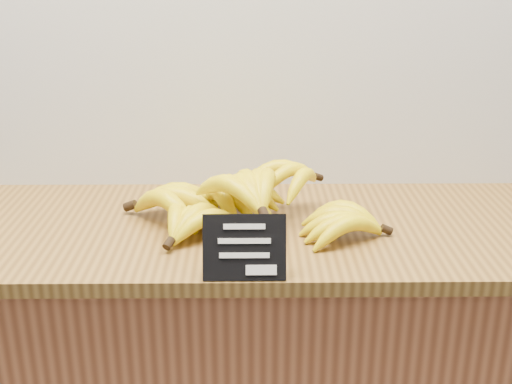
# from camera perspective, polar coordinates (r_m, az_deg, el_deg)

# --- Properties ---
(counter_top) EXTENTS (1.39, 0.54, 0.03)m
(counter_top) POSITION_cam_1_polar(r_m,az_deg,el_deg) (1.40, -0.02, -3.33)
(counter_top) COLOR brown
(counter_top) RESTS_ON counter
(chalkboard_sign) EXTENTS (0.15, 0.04, 0.11)m
(chalkboard_sign) POSITION_cam_1_polar(r_m,az_deg,el_deg) (1.14, -1.04, -4.96)
(chalkboard_sign) COLOR black
(chalkboard_sign) RESTS_ON counter_top
(banana_pile) EXTENTS (0.56, 0.39, 0.13)m
(banana_pile) POSITION_cam_1_polar(r_m,az_deg,el_deg) (1.37, -1.63, -0.82)
(banana_pile) COLOR yellow
(banana_pile) RESTS_ON counter_top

